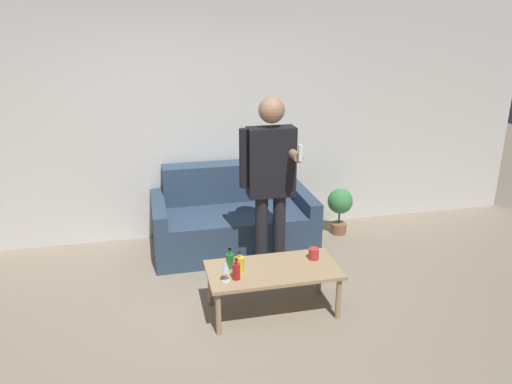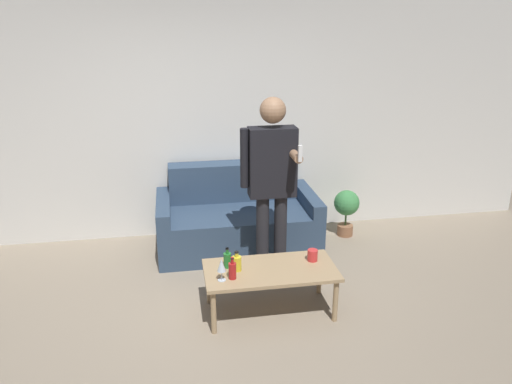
% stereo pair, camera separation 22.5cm
% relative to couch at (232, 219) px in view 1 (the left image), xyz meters
% --- Properties ---
extents(ground_plane, '(16.00, 16.00, 0.00)m').
position_rel_couch_xyz_m(ground_plane, '(-0.33, -1.73, -0.31)').
color(ground_plane, gray).
extents(wall_back, '(8.00, 0.06, 2.70)m').
position_rel_couch_xyz_m(wall_back, '(-0.33, 0.46, 1.04)').
color(wall_back, silver).
rests_on(wall_back, ground_plane).
extents(couch, '(1.71, 0.92, 0.88)m').
position_rel_couch_xyz_m(couch, '(0.00, 0.00, 0.00)').
color(couch, '#334760').
rests_on(couch, ground_plane).
extents(coffee_table, '(1.11, 0.56, 0.41)m').
position_rel_couch_xyz_m(coffee_table, '(0.10, -1.37, 0.06)').
color(coffee_table, tan).
rests_on(coffee_table, ground_plane).
extents(bottle_orange, '(0.08, 0.08, 0.17)m').
position_rel_couch_xyz_m(bottle_orange, '(-0.18, -1.35, 0.17)').
color(bottle_orange, yellow).
rests_on(bottle_orange, coffee_table).
extents(bottle_green, '(0.07, 0.07, 0.18)m').
position_rel_couch_xyz_m(bottle_green, '(-0.25, -1.28, 0.17)').
color(bottle_green, '#23752D').
rests_on(bottle_green, coffee_table).
extents(bottle_dark, '(0.06, 0.06, 0.19)m').
position_rel_couch_xyz_m(bottle_dark, '(-0.24, -1.48, 0.17)').
color(bottle_dark, '#B21E1E').
rests_on(bottle_dark, coffee_table).
extents(wine_glass_near, '(0.07, 0.07, 0.19)m').
position_rel_couch_xyz_m(wine_glass_near, '(-0.32, -1.49, 0.23)').
color(wine_glass_near, silver).
rests_on(wine_glass_near, coffee_table).
extents(cup_on_table, '(0.09, 0.09, 0.10)m').
position_rel_couch_xyz_m(cup_on_table, '(0.49, -1.28, 0.15)').
color(cup_on_table, red).
rests_on(cup_on_table, coffee_table).
extents(person_standing_front, '(0.51, 0.45, 1.75)m').
position_rel_couch_xyz_m(person_standing_front, '(0.22, -0.78, 0.73)').
color(person_standing_front, '#232328').
rests_on(person_standing_front, ground_plane).
extents(potted_plant, '(0.29, 0.29, 0.55)m').
position_rel_couch_xyz_m(potted_plant, '(1.27, 0.05, 0.04)').
color(potted_plant, '#936042').
rests_on(potted_plant, ground_plane).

